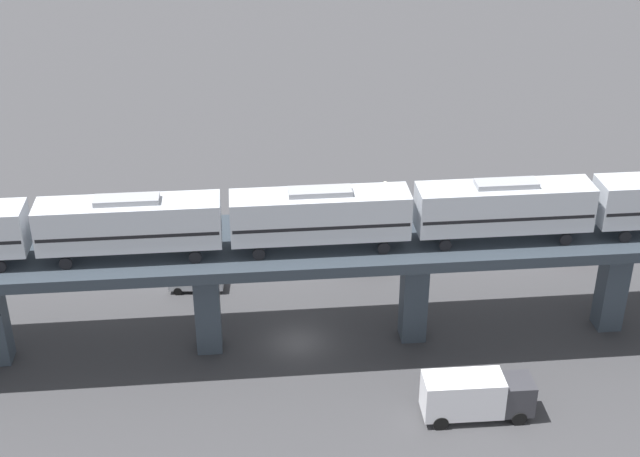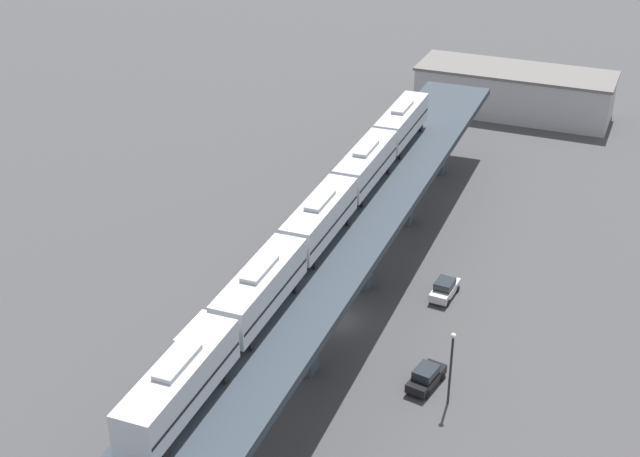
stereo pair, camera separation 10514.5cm
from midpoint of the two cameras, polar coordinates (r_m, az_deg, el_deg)
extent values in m
plane|color=#38383A|center=(55.24, 31.80, -28.95)|extent=(400.00, 400.00, 0.00)
cube|color=#283039|center=(49.04, 34.42, -23.23)|extent=(17.05, 92.38, 0.80)
cube|color=#333D47|center=(42.44, 40.53, -52.02)|extent=(1.96, 1.96, 7.96)
cube|color=#333D47|center=(47.58, 34.81, -34.45)|extent=(1.96, 1.96, 7.96)
cube|color=#333D47|center=(56.36, 31.97, -21.20)|extent=(1.96, 1.96, 7.96)
cube|color=#333D47|center=(67.38, 30.28, -11.86)|extent=(1.96, 1.96, 7.96)
cube|color=#333D47|center=(79.70, 29.16, -5.26)|extent=(1.96, 1.96, 7.96)
cube|color=#ADB2BA|center=(34.72, 45.52, -54.11)|extent=(3.92, 12.21, 3.10)
cube|color=black|center=(34.99, 45.24, -54.23)|extent=(3.94, 11.98, 0.24)
cube|color=gray|center=(33.16, 47.19, -53.34)|extent=(1.79, 4.31, 0.36)
cylinder|color=black|center=(35.92, 44.34, -61.72)|extent=(0.30, 0.86, 0.84)
cylinder|color=black|center=(36.82, 51.05, -60.47)|extent=(0.30, 0.86, 0.84)
cylinder|color=black|center=(37.01, 38.02, -49.09)|extent=(0.30, 0.86, 0.84)
cylinder|color=black|center=(37.88, 43.09, -48.50)|extent=(0.30, 0.86, 0.84)
cube|color=#ADB2BA|center=(38.52, 37.74, -35.99)|extent=(3.92, 12.21, 3.10)
cube|color=black|center=(38.77, 37.58, -36.21)|extent=(3.94, 11.98, 0.24)
cube|color=gray|center=(37.12, 38.67, -34.66)|extent=(1.79, 4.31, 0.36)
cylinder|color=black|center=(38.25, 36.10, -43.12)|extent=(0.30, 0.86, 0.84)
cylinder|color=black|center=(39.09, 40.58, -42.76)|extent=(0.30, 0.86, 0.84)
cylinder|color=black|center=(41.88, 33.47, -32.46)|extent=(0.30, 0.86, 0.84)
cylinder|color=black|center=(42.66, 37.08, -32.44)|extent=(0.30, 0.86, 0.84)
cube|color=#ADB2BA|center=(45.61, 34.00, -22.08)|extent=(3.92, 12.21, 3.10)
cube|color=black|center=(45.81, 33.90, -22.34)|extent=(3.94, 11.98, 0.24)
cube|color=gray|center=(44.43, 34.63, -20.58)|extent=(1.79, 4.31, 0.36)
cylinder|color=black|center=(44.19, 32.52, -27.86)|extent=(0.30, 0.86, 0.84)
cylinder|color=black|center=(44.92, 35.82, -27.94)|extent=(0.30, 0.86, 0.84)
cylinder|color=black|center=(49.56, 31.09, -20.05)|extent=(0.30, 0.86, 0.84)
cylinder|color=black|center=(50.21, 33.88, -20.27)|extent=(0.30, 0.86, 0.84)
cube|color=#ADB2BA|center=(54.71, 31.83, -12.30)|extent=(3.92, 12.21, 3.10)
cube|color=black|center=(54.89, 31.75, -12.55)|extent=(3.94, 11.98, 0.24)
cube|color=gray|center=(53.73, 32.29, -10.86)|extent=(1.79, 4.31, 0.36)
cylinder|color=black|center=(52.54, 30.54, -16.77)|extent=(0.30, 0.86, 0.84)
cylinder|color=black|center=(53.16, 33.13, -17.02)|extent=(0.30, 0.86, 0.84)
cylinder|color=black|center=(58.95, 29.65, -11.25)|extent=(0.30, 0.86, 0.84)
cylinder|color=black|center=(59.50, 31.91, -11.54)|extent=(0.30, 0.86, 0.84)
cube|color=#ADB2BA|center=(65.00, 30.40, -5.44)|extent=(3.92, 12.21, 3.10)
cube|color=black|center=(65.14, 30.34, -5.67)|extent=(3.94, 11.98, 0.24)
cube|color=gray|center=(64.17, 30.77, -4.14)|extent=(1.79, 4.31, 0.36)
cylinder|color=black|center=(62.34, 29.28, -8.92)|extent=(0.30, 0.86, 0.84)
cylinder|color=black|center=(62.86, 31.41, -9.22)|extent=(0.30, 0.86, 0.84)
cylinder|color=black|center=(69.37, 28.67, -4.97)|extent=(0.30, 0.86, 0.84)
cylinder|color=black|center=(69.84, 30.57, -5.27)|extent=(0.30, 0.86, 0.84)
cube|color=#B7BABF|center=(62.03, 38.99, -22.90)|extent=(2.59, 4.66, 0.80)
cube|color=#1E2328|center=(61.41, 39.24, -22.52)|extent=(2.02, 2.47, 0.76)
cylinder|color=black|center=(61.10, 38.26, -24.07)|extent=(0.36, 0.69, 0.66)
cylinder|color=black|center=(61.65, 39.91, -24.20)|extent=(0.36, 0.69, 0.66)
cylinder|color=black|center=(63.00, 37.87, -22.12)|extent=(0.36, 0.69, 0.66)
cylinder|color=black|center=(63.53, 39.45, -22.27)|extent=(0.36, 0.69, 0.66)
cube|color=black|center=(55.03, 45.65, -33.99)|extent=(3.00, 4.73, 0.80)
cube|color=#1E2328|center=(54.35, 46.01, -33.67)|extent=(2.21, 2.58, 0.76)
cylinder|color=black|center=(54.28, 44.73, -35.42)|extent=(0.42, 0.70, 0.66)
cylinder|color=black|center=(54.91, 46.78, -35.51)|extent=(0.42, 0.70, 0.66)
cylinder|color=black|center=(55.80, 44.24, -32.93)|extent=(0.42, 0.70, 0.66)
cylinder|color=black|center=(56.41, 46.18, -33.05)|extent=(0.42, 0.70, 0.66)
cube|color=#333338|center=(45.24, 20.09, -40.87)|extent=(2.41, 2.23, 2.30)
cube|color=silver|center=(46.60, 20.53, -36.72)|extent=(2.86, 5.42, 2.70)
cylinder|color=black|center=(46.18, 18.17, -41.24)|extent=(0.46, 1.03, 1.00)
cylinder|color=black|center=(46.41, 21.39, -41.56)|extent=(0.46, 1.03, 1.00)
cylinder|color=black|center=(48.41, 18.88, -35.63)|extent=(0.46, 1.03, 1.00)
cylinder|color=black|center=(48.64, 21.84, -35.96)|extent=(0.46, 1.03, 1.00)
cylinder|color=black|center=(53.56, 50.03, -33.57)|extent=(0.20, 0.20, 6.50)
sphere|color=beige|center=(51.05, 51.66, -31.34)|extent=(0.44, 0.44, 0.44)
cube|color=#99999E|center=(103.13, 30.59, 1.16)|extent=(28.98, 13.20, 6.40)
cube|color=#595654|center=(101.87, 31.05, 2.86)|extent=(29.56, 13.46, 0.40)
camera|label=1|loc=(52.57, -28.60, 20.10)|focal=50.00mm
camera|label=2|loc=(52.57, 151.40, -20.10)|focal=50.00mm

